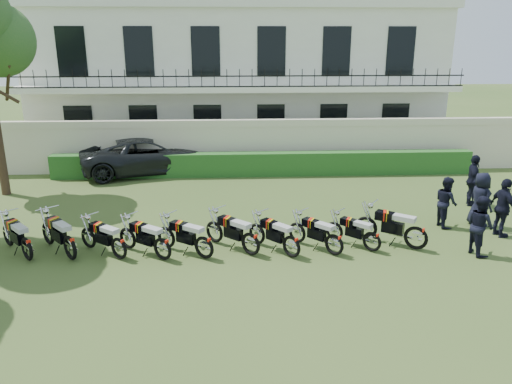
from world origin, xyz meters
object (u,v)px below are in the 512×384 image
motorcycle_6 (292,241)px  officer_2 (503,208)px  motorcycle_5 (251,238)px  motorcycle_9 (416,232)px  officer_4 (446,202)px  motorcycle_1 (70,242)px  motorcycle_2 (119,243)px  motorcycle_8 (372,237)px  motorcycle_4 (204,242)px  officer_5 (473,180)px  officer_1 (480,225)px  suv (148,155)px  motorcycle_7 (334,240)px  motorcycle_3 (162,244)px  officer_3 (480,199)px  motorcycle_0 (26,243)px

motorcycle_6 → officer_2: size_ratio=0.83×
motorcycle_5 → officer_2: bearing=-39.3°
motorcycle_9 → officer_4: (1.57, 1.79, 0.27)m
motorcycle_1 → officer_4: size_ratio=1.03×
motorcycle_2 → officer_4: officer_4 is taller
motorcycle_8 → motorcycle_9: 1.26m
motorcycle_4 → officer_5: bearing=-30.9°
motorcycle_8 → officer_4: bearing=-13.3°
officer_1 → officer_2: (1.28, 1.20, 0.06)m
motorcycle_2 → motorcycle_1: bearing=127.4°
motorcycle_2 → suv: (-0.60, 9.05, 0.31)m
motorcycle_1 → motorcycle_7: bearing=-41.4°
motorcycle_3 → motorcycle_6: motorcycle_3 is taller
motorcycle_9 → officer_1: size_ratio=1.07×
motorcycle_8 → officer_5: officer_5 is taller
motorcycle_1 → motorcycle_5: bearing=-40.3°
motorcycle_7 → motorcycle_3: bearing=137.0°
motorcycle_7 → officer_3: 5.43m
motorcycle_1 → suv: suv is taller
motorcycle_6 → officer_2: officer_2 is taller
motorcycle_3 → officer_3: officer_3 is taller
motorcycle_7 → motorcycle_9: size_ratio=0.79×
motorcycle_3 → motorcycle_5: bearing=-48.4°
officer_3 → officer_5: bearing=-36.2°
motorcycle_1 → motorcycle_7: motorcycle_1 is taller
motorcycle_6 → suv: bearing=77.5°
suv → officer_2: officer_2 is taller
motorcycle_2 → motorcycle_7: (5.80, -0.04, -0.00)m
motorcycle_4 → officer_4: 7.74m
suv → officer_4: officer_4 is taller
motorcycle_2 → motorcycle_8: bearing=-50.3°
motorcycle_0 → motorcycle_1: 1.13m
suv → officer_2: (11.65, -7.95, 0.11)m
motorcycle_0 → officer_3: (13.22, 1.97, 0.36)m
motorcycle_8 → motorcycle_6: bearing=140.5°
motorcycle_7 → suv: 11.12m
motorcycle_4 → officer_3: size_ratio=0.96×
motorcycle_7 → suv: suv is taller
officer_1 → motorcycle_6: bearing=79.5°
officer_2 → motorcycle_4: bearing=87.9°
motorcycle_8 → motorcycle_3: bearing=136.2°
motorcycle_1 → motorcycle_8: (8.17, 0.13, -0.09)m
motorcycle_4 → officer_2: (8.77, 1.18, 0.40)m
motorcycle_5 → officer_1: bearing=-48.6°
motorcycle_5 → officer_3: 7.54m
suv → motorcycle_6: bearing=-166.7°
motorcycle_7 → motorcycle_8: 1.11m
motorcycle_9 → officer_4: officer_4 is taller
motorcycle_5 → motorcycle_9: 4.62m
motorcycle_8 → motorcycle_9: (1.25, 0.05, 0.09)m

